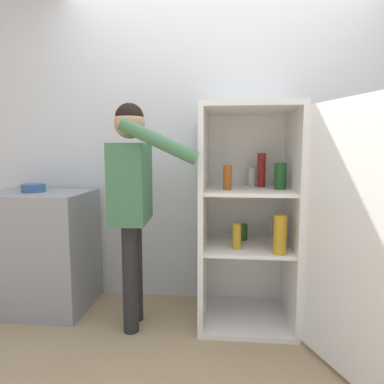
# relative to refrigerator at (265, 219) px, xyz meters

# --- Properties ---
(ground_plane) EXTENTS (12.00, 12.00, 0.00)m
(ground_plane) POSITION_rel_refrigerator_xyz_m (-0.31, -0.52, -0.78)
(ground_plane) COLOR tan
(wall_back) EXTENTS (7.00, 0.06, 2.55)m
(wall_back) POSITION_rel_refrigerator_xyz_m (-0.31, 0.46, 0.50)
(wall_back) COLOR silver
(wall_back) RESTS_ON ground_plane
(refrigerator) EXTENTS (0.97, 1.26, 1.55)m
(refrigerator) POSITION_rel_refrigerator_xyz_m (0.00, 0.00, 0.00)
(refrigerator) COLOR white
(refrigerator) RESTS_ON ground_plane
(person) EXTENTS (0.62, 0.55, 1.56)m
(person) POSITION_rel_refrigerator_xyz_m (-0.91, -0.10, 0.21)
(person) COLOR #262628
(person) RESTS_ON ground_plane
(counter) EXTENTS (0.76, 0.58, 0.93)m
(counter) POSITION_rel_refrigerator_xyz_m (-1.72, 0.12, -0.31)
(counter) COLOR gray
(counter) RESTS_ON ground_plane
(bowl) EXTENTS (0.18, 0.18, 0.06)m
(bowl) POSITION_rel_refrigerator_xyz_m (-1.76, 0.13, 0.18)
(bowl) COLOR #335B8E
(bowl) RESTS_ON counter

